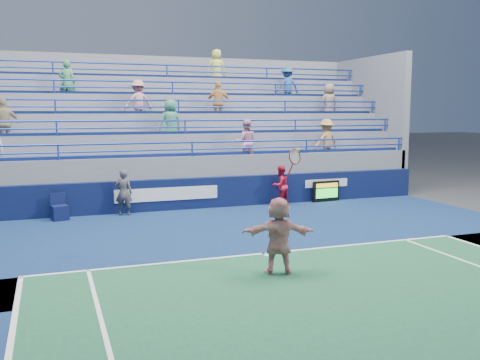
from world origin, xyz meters
name	(u,v)px	position (x,y,z in m)	size (l,w,h in m)	color
ground	(264,254)	(0.00, 0.00, 0.00)	(120.00, 120.00, 0.00)	#333538
sponsor_wall	(194,193)	(0.00, 6.50, 0.55)	(18.00, 0.32, 1.10)	#0B133D
bleacher_stand	(171,157)	(0.00, 10.27, 1.55)	(18.00, 5.60, 6.13)	slate
serve_speed_board	(326,191)	(5.12, 6.22, 0.40)	(1.16, 0.25, 0.80)	black
judge_chair	(60,212)	(-4.54, 5.96, 0.27)	(0.57, 0.57, 0.85)	#0C143C
tennis_player	(279,235)	(-0.29, -1.54, 0.83)	(1.62, 0.92, 2.67)	white
line_judge	(124,193)	(-2.52, 6.07, 0.77)	(0.56, 0.37, 1.54)	#131935
ball_girl	(280,186)	(3.15, 6.08, 0.73)	(0.71, 0.56, 1.47)	red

